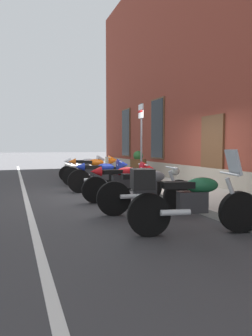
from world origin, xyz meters
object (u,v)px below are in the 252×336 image
object	(u,v)px
motorcycle_white_sport	(87,167)
motorcycle_orange_sport	(96,169)
barrel_planter	(138,166)
motorcycle_grey_naked	(148,190)
motorcycle_green_touring	(188,199)
motorcycle_red_sport	(126,180)
motorcycle_blue_sport	(105,174)
parking_sign	(141,132)

from	to	relation	value
motorcycle_white_sport	motorcycle_orange_sport	distance (m)	1.64
motorcycle_orange_sport	barrel_planter	distance (m)	2.44
motorcycle_white_sport	motorcycle_grey_naked	world-z (taller)	motorcycle_white_sport
motorcycle_green_touring	barrel_planter	size ratio (longest dim) A/B	2.01
motorcycle_red_sport	motorcycle_grey_naked	size ratio (longest dim) A/B	1.00
barrel_planter	motorcycle_orange_sport	bearing A→B (deg)	-58.93
motorcycle_blue_sport	motorcycle_grey_naked	size ratio (longest dim) A/B	1.01
motorcycle_white_sport	barrel_planter	world-z (taller)	barrel_planter
motorcycle_orange_sport	motorcycle_grey_naked	size ratio (longest dim) A/B	1.03
motorcycle_red_sport	parking_sign	world-z (taller)	parking_sign
motorcycle_grey_naked	motorcycle_red_sport	bearing A→B (deg)	176.93
motorcycle_orange_sport	motorcycle_red_sport	size ratio (longest dim) A/B	1.03
motorcycle_blue_sport	parking_sign	size ratio (longest dim) A/B	0.80
motorcycle_white_sport	parking_sign	bearing A→B (deg)	22.18
barrel_planter	motorcycle_red_sport	bearing A→B (deg)	-25.39
motorcycle_blue_sport	motorcycle_red_sport	bearing A→B (deg)	1.37
motorcycle_red_sport	motorcycle_green_touring	size ratio (longest dim) A/B	0.98
motorcycle_red_sport	motorcycle_grey_naked	xyz separation A→B (m)	(1.53, -0.08, -0.06)
motorcycle_blue_sport	motorcycle_red_sport	size ratio (longest dim) A/B	1.01
motorcycle_orange_sport	motorcycle_grey_naked	xyz separation A→B (m)	(4.81, -0.15, -0.09)
parking_sign	barrel_planter	xyz separation A→B (m)	(-2.43, 0.88, -1.23)
motorcycle_white_sport	motorcycle_grey_naked	bearing A→B (deg)	-1.87
motorcycle_green_touring	barrel_planter	bearing A→B (deg)	163.50
motorcycle_blue_sport	motorcycle_green_touring	world-z (taller)	motorcycle_green_touring
motorcycle_orange_sport	motorcycle_white_sport	bearing A→B (deg)	177.69
motorcycle_white_sport	motorcycle_red_sport	distance (m)	4.91
motorcycle_white_sport	motorcycle_green_touring	size ratio (longest dim) A/B	0.97
motorcycle_orange_sport	motorcycle_red_sport	xyz separation A→B (m)	(3.28, -0.06, -0.03)
motorcycle_white_sport	motorcycle_orange_sport	size ratio (longest dim) A/B	0.96
motorcycle_green_touring	barrel_planter	xyz separation A→B (m)	(-7.64, 2.26, 0.03)
motorcycle_green_touring	motorcycle_red_sport	bearing A→B (deg)	177.96
parking_sign	barrel_planter	size ratio (longest dim) A/B	2.49
motorcycle_red_sport	motorcycle_grey_naked	bearing A→B (deg)	-3.07
motorcycle_green_touring	motorcycle_orange_sport	bearing A→B (deg)	178.44
barrel_planter	parking_sign	bearing A→B (deg)	-19.90
motorcycle_orange_sport	motorcycle_grey_naked	world-z (taller)	motorcycle_orange_sport
motorcycle_white_sport	parking_sign	distance (m)	3.28
motorcycle_white_sport	motorcycle_grey_naked	distance (m)	6.45
motorcycle_orange_sport	parking_sign	bearing A→B (deg)	45.92
motorcycle_red_sport	barrel_planter	bearing A→B (deg)	154.61
motorcycle_red_sport	parking_sign	bearing A→B (deg)	148.85
motorcycle_grey_naked	motorcycle_green_touring	world-z (taller)	motorcycle_green_touring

